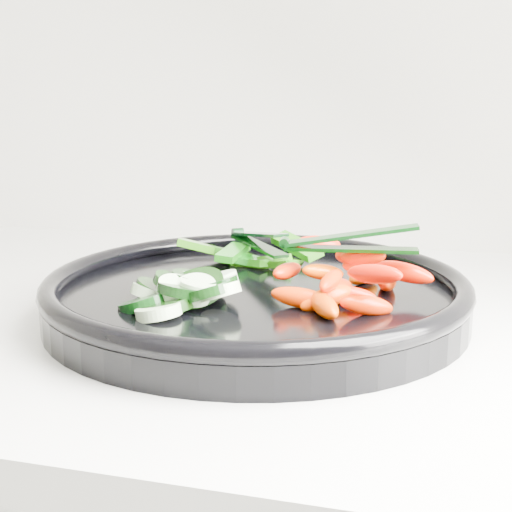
# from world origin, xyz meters

# --- Properties ---
(veggie_tray) EXTENTS (0.44, 0.44, 0.04)m
(veggie_tray) POSITION_xyz_m (0.01, 1.67, 0.95)
(veggie_tray) COLOR black
(veggie_tray) RESTS_ON counter
(cucumber_pile) EXTENTS (0.12, 0.13, 0.04)m
(cucumber_pile) POSITION_xyz_m (-0.04, 1.62, 0.96)
(cucumber_pile) COLOR black
(cucumber_pile) RESTS_ON veggie_tray
(carrot_pile) EXTENTS (0.14, 0.16, 0.06)m
(carrot_pile) POSITION_xyz_m (0.09, 1.66, 0.97)
(carrot_pile) COLOR #EB5500
(carrot_pile) RESTS_ON veggie_tray
(pepper_pile) EXTENTS (0.15, 0.11, 0.03)m
(pepper_pile) POSITION_xyz_m (-0.02, 1.77, 0.96)
(pepper_pile) COLOR #0A700A
(pepper_pile) RESTS_ON veggie_tray
(tong_carrot) EXTENTS (0.11, 0.03, 0.02)m
(tong_carrot) POSITION_xyz_m (0.09, 1.66, 1.00)
(tong_carrot) COLOR black
(tong_carrot) RESTS_ON carrot_pile
(tong_pepper) EXTENTS (0.08, 0.10, 0.02)m
(tong_pepper) POSITION_xyz_m (-0.01, 1.77, 0.98)
(tong_pepper) COLOR black
(tong_pepper) RESTS_ON pepper_pile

